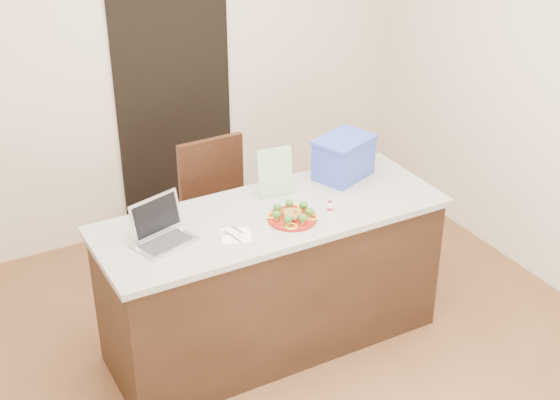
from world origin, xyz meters
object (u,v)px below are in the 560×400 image
plate (292,218)px  chair (219,207)px  napkin (236,236)px  yogurt_bottle (330,207)px  laptop (161,229)px  island (272,279)px  blue_box (344,157)px

plate → chair: size_ratio=0.27×
napkin → yogurt_bottle: (0.60, -0.01, 0.03)m
laptop → island: bearing=-19.8°
island → plate: plate is taller
plate → yogurt_bottle: (0.24, -0.02, 0.02)m
laptop → chair: size_ratio=0.35×
laptop → yogurt_bottle: bearing=-27.9°
napkin → yogurt_bottle: 0.60m
island → yogurt_bottle: size_ratio=28.87×
chair → plate: bearing=-87.0°
chair → yogurt_bottle: bearing=-72.8°
island → plate: size_ratio=7.23×
napkin → blue_box: (0.91, 0.34, 0.13)m
plate → laptop: bearing=167.9°
napkin → chair: (0.30, 0.90, -0.33)m
yogurt_bottle → blue_box: (0.32, 0.35, 0.10)m
blue_box → chair: blue_box is taller
yogurt_bottle → island: bearing=153.4°
plate → laptop: (-0.73, 0.16, 0.05)m
napkin → chair: 1.00m
napkin → chair: bearing=71.5°
yogurt_bottle → blue_box: bearing=48.0°
laptop → blue_box: (1.28, 0.17, 0.07)m
laptop → chair: bearing=30.1°
plate → blue_box: size_ratio=0.65×
plate → chair: 0.95m
island → plate: 0.49m
yogurt_bottle → laptop: bearing=169.4°
napkin → blue_box: size_ratio=0.38×
laptop → chair: 1.06m
yogurt_bottle → plate: bearing=174.1°
island → napkin: napkin is taller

